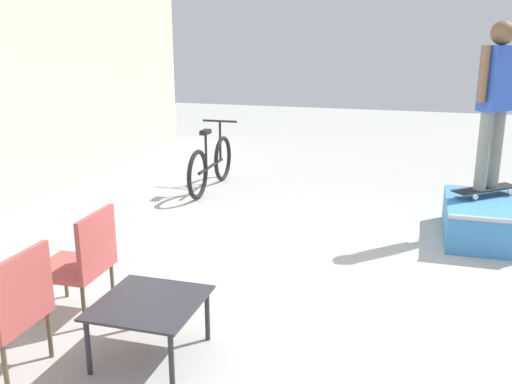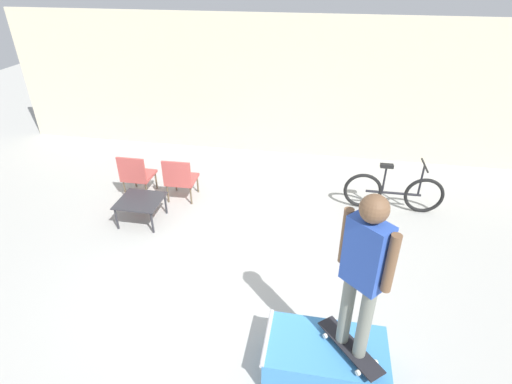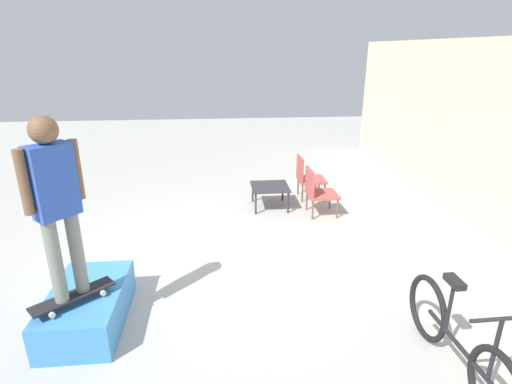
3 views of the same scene
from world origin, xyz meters
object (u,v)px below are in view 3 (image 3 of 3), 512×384
Objects in this scene: patio_chair_left at (307,176)px; patio_chair_right at (317,190)px; skate_ramp_box at (88,306)px; bicycle at (458,341)px; person_skater at (55,196)px; coffee_table at (270,189)px; skateboard_on_ramp at (73,296)px.

patio_chair_left is 0.85m from patio_chair_right.
skate_ramp_box is 3.69m from bicycle.
person_skater is 2.10× the size of patio_chair_left.
skate_ramp_box reaches higher than coffee_table.
coffee_table is 0.91m from patio_chair_left.
person_skater is at bearing -10.09° from skate_ramp_box.
skateboard_on_ramp reaches higher than coffee_table.
bicycle is at bearing 118.09° from person_skater.
coffee_table is 0.85× the size of patio_chair_right.
bicycle reaches higher than patio_chair_right.
patio_chair_right reaches higher than skateboard_on_ramp.
person_skater is at bearing -104.06° from bicycle.
patio_chair_left and patio_chair_right have the same top height.
person_skater reaches higher than patio_chair_right.
skateboard_on_ramp is 3.67m from bicycle.
skateboard_on_ramp is at bearing -104.06° from bicycle.
bicycle is at bearing -176.10° from patio_chair_right.
person_skater is 5.12m from patio_chair_left.
coffee_table is (-3.17, 2.38, 0.16)m from skate_ramp_box.
skate_ramp_box is 1.52× the size of patio_chair_left.
skateboard_on_ramp is 0.88× the size of patio_chair_left.
person_skater reaches higher than skate_ramp_box.
person_skater is 1.04× the size of bicycle.
person_skater is 2.46× the size of coffee_table.
person_skater is (0.00, 0.00, 1.07)m from skateboard_on_ramp.
skateboard_on_ramp is 5.00m from patio_chair_left.
skateboard_on_ramp is 1.07m from person_skater.
patio_chair_right is (-2.97, 3.22, -0.03)m from skateboard_on_ramp.
bicycle reaches higher than patio_chair_left.
skate_ramp_box is at bearing 138.74° from patio_chair_left.
patio_chair_left reaches higher than coffee_table.
person_skater is 4.52m from patio_chair_right.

